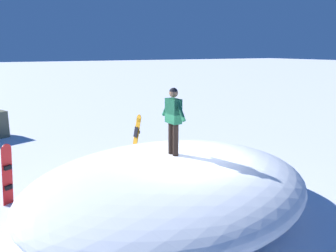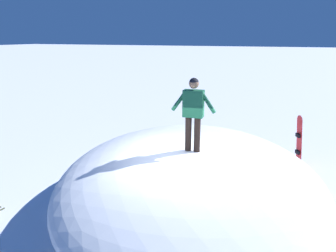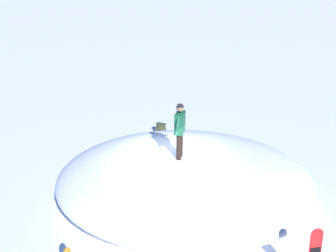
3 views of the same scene
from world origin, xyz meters
name	(u,v)px [view 1 (image 1 of 3)]	position (x,y,z in m)	size (l,w,h in m)	color
ground	(193,211)	(0.00, 0.00, 0.00)	(240.00, 240.00, 0.00)	white
snow_mound	(170,186)	(0.14, 0.59, 0.75)	(7.41, 5.98, 1.49)	white
snowboarder_standing	(173,116)	(0.23, 0.46, 2.46)	(0.99, 0.24, 1.63)	black
snowboard_primary_upright	(7,174)	(2.59, 4.04, 0.86)	(0.29, 0.33, 1.67)	red
snowboard_secondary_upright	(136,137)	(4.55, -0.41, 0.87)	(0.32, 0.38, 1.69)	orange
backpack_near	(149,162)	(3.60, -0.47, 0.19)	(0.45, 0.60, 0.36)	maroon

